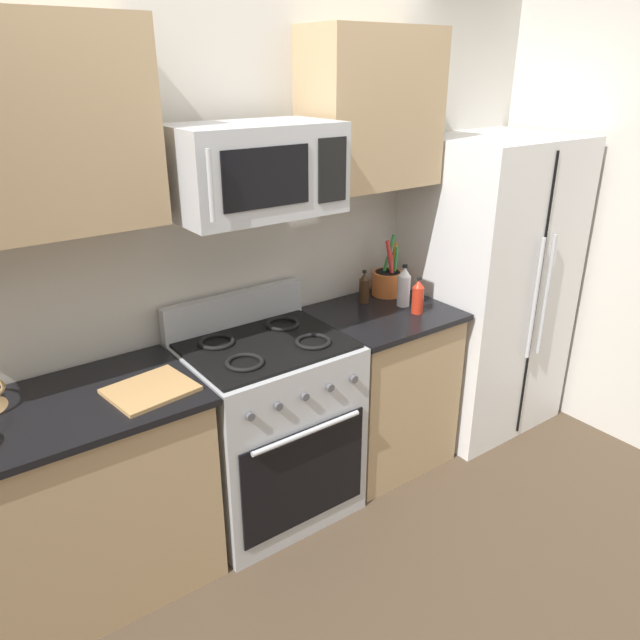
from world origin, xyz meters
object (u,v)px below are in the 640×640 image
at_px(microwave, 255,170).
at_px(bottle_soy, 364,288).
at_px(refrigerator, 486,287).
at_px(bottle_hot_sauce, 418,297).
at_px(range_oven, 268,426).
at_px(bottle_vinegar, 404,287).
at_px(utensil_crock, 387,281).
at_px(cutting_board, 151,390).

height_order(microwave, bottle_soy, microwave).
relative_size(refrigerator, bottle_hot_sauce, 8.91).
distance_m(range_oven, refrigerator, 1.61).
xyz_separation_m(refrigerator, bottle_vinegar, (-0.67, 0.02, 0.13)).
bearing_deg(refrigerator, utensil_crock, 161.84).
height_order(cutting_board, bottle_soy, bottle_soy).
relative_size(range_oven, bottle_vinegar, 4.69).
distance_m(cutting_board, bottle_hot_sauce, 1.47).
distance_m(range_oven, bottle_hot_sauce, 1.02).
xyz_separation_m(microwave, utensil_crock, (0.93, 0.16, -0.73)).
xyz_separation_m(refrigerator, bottle_hot_sauce, (-0.68, -0.10, 0.12)).
distance_m(bottle_soy, bottle_hot_sauce, 0.31).
relative_size(cutting_board, bottle_vinegar, 1.38).
distance_m(bottle_hot_sauce, bottle_vinegar, 0.12).
xyz_separation_m(bottle_soy, bottle_vinegar, (0.14, -0.16, 0.02)).
bearing_deg(bottle_hot_sauce, bottle_soy, 113.82).
distance_m(utensil_crock, bottle_hot_sauce, 0.31).
height_order(refrigerator, microwave, microwave).
xyz_separation_m(range_oven, bottle_vinegar, (0.88, 0.00, 0.54)).
bearing_deg(range_oven, bottle_soy, 12.83).
bearing_deg(microwave, utensil_crock, 9.75).
bearing_deg(refrigerator, range_oven, 179.36).
relative_size(range_oven, microwave, 1.53).
height_order(utensil_crock, cutting_board, utensil_crock).
height_order(refrigerator, bottle_hot_sauce, refrigerator).
xyz_separation_m(cutting_board, bottle_vinegar, (1.48, 0.10, 0.10)).
bearing_deg(bottle_vinegar, microwave, 178.50).
bearing_deg(bottle_soy, microwave, -169.19).
bearing_deg(bottle_vinegar, utensil_crock, 75.63).
height_order(range_oven, refrigerator, refrigerator).
bearing_deg(utensil_crock, bottle_hot_sauce, -101.27).
distance_m(refrigerator, utensil_crock, 0.66).
bearing_deg(microwave, bottle_vinegar, -1.50).
relative_size(refrigerator, microwave, 2.48).
bearing_deg(cutting_board, bottle_soy, 11.18).
xyz_separation_m(microwave, cutting_board, (-0.59, -0.12, -0.80)).
relative_size(range_oven, bottle_soy, 5.94).
xyz_separation_m(bottle_soy, bottle_hot_sauce, (0.13, -0.29, 0.01)).
bearing_deg(range_oven, microwave, 90.07).
height_order(bottle_soy, bottle_hot_sauce, bottle_hot_sauce).
xyz_separation_m(bottle_hot_sauce, bottle_vinegar, (0.01, 0.12, 0.02)).
distance_m(refrigerator, bottle_soy, 0.84).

